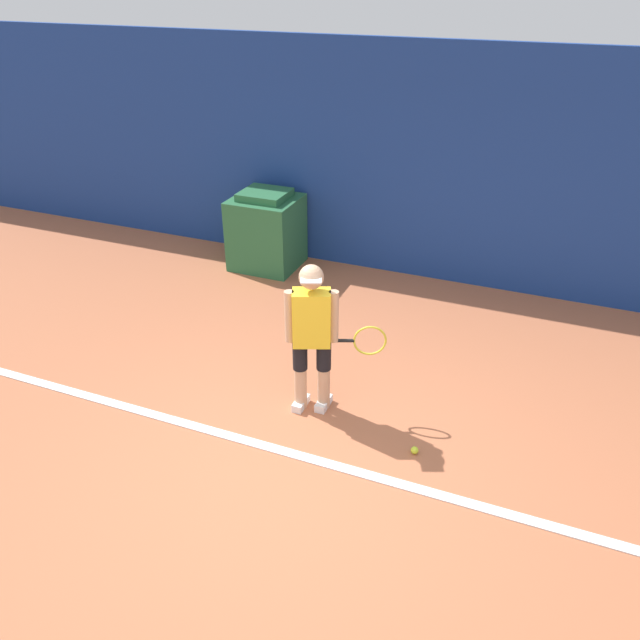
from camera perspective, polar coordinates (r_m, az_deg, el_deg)
The scene contains 6 objects.
ground_plane at distance 5.53m, azimuth -2.55°, elevation -12.80°, with size 24.00×24.00×0.00m, color #B76642.
back_wall at distance 8.26m, azimuth 9.27°, elevation 13.68°, with size 24.00×0.10×3.00m.
court_baseline at distance 5.58m, azimuth -2.19°, elevation -12.22°, with size 21.60×0.10×0.01m.
tennis_player at distance 5.64m, azimuth -0.64°, elevation -1.25°, with size 0.87×0.44×1.50m.
tennis_ball at distance 5.64m, azimuth 8.64°, elevation -11.69°, with size 0.07×0.07×0.07m.
covered_chair at distance 8.76m, azimuth -4.92°, elevation 8.13°, with size 0.89×0.82×1.09m.
Camera 1 is at (1.75, -3.68, 3.74)m, focal length 35.00 mm.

